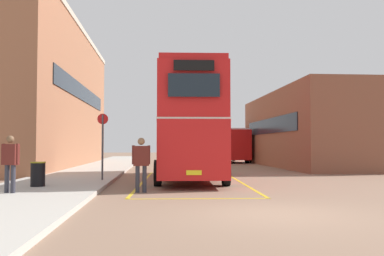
{
  "coord_description": "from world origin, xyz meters",
  "views": [
    {
      "loc": [
        -2.58,
        -9.43,
        1.55
      ],
      "look_at": [
        -0.89,
        12.24,
        2.45
      ],
      "focal_mm": 39.42,
      "sensor_mm": 36.0,
      "label": 1
    }
  ],
  "objects_px": {
    "double_decker_bus": "(190,124)",
    "bus_stop_sign": "(103,140)",
    "pedestrian_waiting_near": "(10,160)",
    "litter_bin": "(38,174)",
    "single_deck_bus": "(227,144)",
    "pedestrian_boarding": "(141,160)"
  },
  "relations": [
    {
      "from": "litter_bin",
      "to": "bus_stop_sign",
      "type": "height_order",
      "value": "bus_stop_sign"
    },
    {
      "from": "single_deck_bus",
      "to": "bus_stop_sign",
      "type": "bearing_deg",
      "value": -111.8
    },
    {
      "from": "double_decker_bus",
      "to": "single_deck_bus",
      "type": "relative_size",
      "value": 1.12
    },
    {
      "from": "single_deck_bus",
      "to": "litter_bin",
      "type": "height_order",
      "value": "single_deck_bus"
    },
    {
      "from": "single_deck_bus",
      "to": "pedestrian_boarding",
      "type": "relative_size",
      "value": 4.93
    },
    {
      "from": "double_decker_bus",
      "to": "litter_bin",
      "type": "bearing_deg",
      "value": -142.98
    },
    {
      "from": "pedestrian_waiting_near",
      "to": "bus_stop_sign",
      "type": "relative_size",
      "value": 0.63
    },
    {
      "from": "pedestrian_waiting_near",
      "to": "litter_bin",
      "type": "xyz_separation_m",
      "value": [
        0.26,
        1.97,
        -0.56
      ]
    },
    {
      "from": "pedestrian_boarding",
      "to": "bus_stop_sign",
      "type": "xyz_separation_m",
      "value": [
        -1.73,
        3.56,
        0.72
      ]
    },
    {
      "from": "litter_bin",
      "to": "pedestrian_boarding",
      "type": "bearing_deg",
      "value": -14.66
    },
    {
      "from": "double_decker_bus",
      "to": "bus_stop_sign",
      "type": "xyz_separation_m",
      "value": [
        -3.71,
        -1.56,
        -0.74
      ]
    },
    {
      "from": "double_decker_bus",
      "to": "bus_stop_sign",
      "type": "bearing_deg",
      "value": -157.21
    },
    {
      "from": "double_decker_bus",
      "to": "single_deck_bus",
      "type": "height_order",
      "value": "double_decker_bus"
    },
    {
      "from": "single_deck_bus",
      "to": "pedestrian_boarding",
      "type": "height_order",
      "value": "single_deck_bus"
    },
    {
      "from": "single_deck_bus",
      "to": "bus_stop_sign",
      "type": "xyz_separation_m",
      "value": [
        -8.72,
        -21.8,
        0.13
      ]
    },
    {
      "from": "single_deck_bus",
      "to": "litter_bin",
      "type": "xyz_separation_m",
      "value": [
        -10.56,
        -24.42,
        -1.07
      ]
    },
    {
      "from": "double_decker_bus",
      "to": "bus_stop_sign",
      "type": "distance_m",
      "value": 4.09
    },
    {
      "from": "pedestrian_waiting_near",
      "to": "litter_bin",
      "type": "height_order",
      "value": "pedestrian_waiting_near"
    },
    {
      "from": "single_deck_bus",
      "to": "pedestrian_waiting_near",
      "type": "relative_size",
      "value": 5.21
    },
    {
      "from": "bus_stop_sign",
      "to": "pedestrian_waiting_near",
      "type": "bearing_deg",
      "value": -114.52
    },
    {
      "from": "single_deck_bus",
      "to": "bus_stop_sign",
      "type": "relative_size",
      "value": 3.27
    },
    {
      "from": "single_deck_bus",
      "to": "pedestrian_waiting_near",
      "type": "distance_m",
      "value": 28.53
    }
  ]
}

